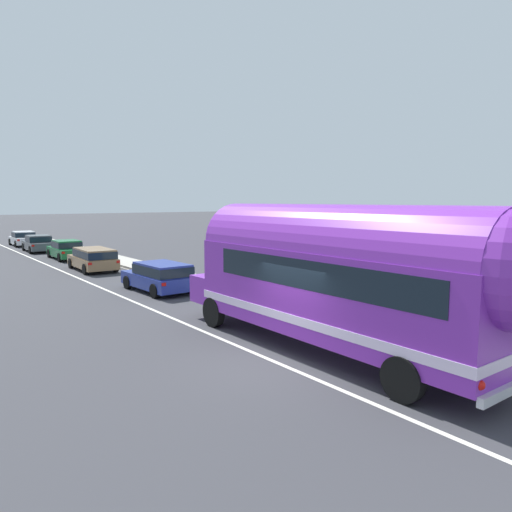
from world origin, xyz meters
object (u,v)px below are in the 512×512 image
object	(u,v)px
car_fifth	(23,238)
car_third	(67,249)
car_lead	(160,275)
car_second	(93,258)
car_fourth	(38,243)
painted_bus	(343,273)

from	to	relation	value
car_fifth	car_third	bearing A→B (deg)	-88.43
car_lead	car_second	distance (m)	8.64
car_fourth	car_fifth	size ratio (longest dim) A/B	1.07
painted_bus	car_fifth	size ratio (longest dim) A/B	2.86
car_second	car_third	world-z (taller)	same
painted_bus	car_second	size ratio (longest dim) A/B	2.60
car_third	car_fourth	size ratio (longest dim) A/B	1.01
car_fourth	car_lead	bearing A→B (deg)	-89.11
car_lead	painted_bus	bearing A→B (deg)	-90.66
painted_bus	car_fourth	bearing A→B (deg)	90.36
car_lead	car_fourth	distance (m)	22.31
car_second	car_fourth	bearing A→B (deg)	90.38
car_fourth	car_second	bearing A→B (deg)	-89.62
painted_bus	car_fourth	xyz separation A→B (m)	(-0.21, 33.79, -1.57)
car_lead	car_fourth	world-z (taller)	same
car_second	car_third	xyz separation A→B (m)	(0.35, 7.03, -0.06)
car_fourth	car_fifth	bearing A→B (deg)	89.19
car_lead	car_third	size ratio (longest dim) A/B	0.94
painted_bus	car_fourth	distance (m)	33.82
car_fifth	painted_bus	bearing A→B (deg)	-89.82
car_fourth	car_fifth	xyz separation A→B (m)	(0.09, 6.35, -0.01)
car_lead	car_second	world-z (taller)	same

